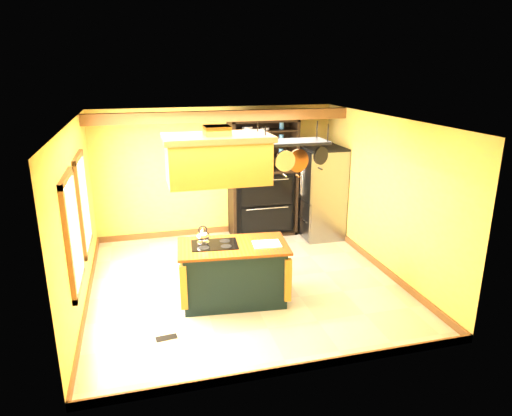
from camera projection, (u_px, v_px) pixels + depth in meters
name	position (u px, v px, depth m)	size (l,w,h in m)	color
floor	(244.00, 282.00, 7.70)	(5.00, 5.00, 0.00)	beige
ceiling	(242.00, 120.00, 6.90)	(5.00, 5.00, 0.00)	white
wall_back	(216.00, 172.00, 9.61)	(5.00, 0.02, 2.70)	#E9B155
wall_front	(295.00, 270.00, 4.99)	(5.00, 0.02, 2.70)	#E9B155
wall_left	(77.00, 218.00, 6.69)	(0.02, 5.00, 2.70)	#E9B155
wall_right	(383.00, 195.00, 7.91)	(0.02, 5.00, 2.70)	#E9B155
ceiling_beam	(222.00, 116.00, 8.50)	(5.00, 0.15, 0.20)	brown
window_near	(73.00, 233.00, 5.95)	(0.06, 1.06, 1.56)	brown
window_far	(83.00, 203.00, 7.24)	(0.06, 1.06, 1.56)	brown
kitchen_island	(233.00, 272.00, 6.96)	(1.73, 1.07, 1.11)	black
range_hood	(218.00, 158.00, 6.38)	(1.50, 0.85, 0.80)	#A17528
pot_rack	(292.00, 148.00, 6.63)	(1.09, 0.51, 0.74)	black
refrigerator	(320.00, 194.00, 9.56)	(0.81, 0.96, 1.88)	gray
hutch	(262.00, 191.00, 9.71)	(1.40, 0.63, 2.47)	black
floor_register	(166.00, 338.00, 6.10)	(0.28, 0.12, 0.01)	black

